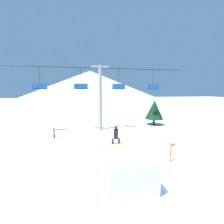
% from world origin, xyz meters
% --- Properties ---
extents(ground_plane, '(220.00, 220.00, 0.00)m').
position_xyz_m(ground_plane, '(0.00, 0.00, 0.00)').
color(ground_plane, white).
extents(mountain_ridge, '(82.25, 82.25, 16.50)m').
position_xyz_m(mountain_ridge, '(0.00, 78.00, 8.25)').
color(mountain_ridge, silver).
rests_on(mountain_ridge, ground_plane).
extents(snow_ramp, '(2.68, 3.81, 1.85)m').
position_xyz_m(snow_ramp, '(-0.84, -0.79, 0.93)').
color(snow_ramp, white).
rests_on(snow_ramp, ground_plane).
extents(snowboarder, '(1.32, 0.32, 1.26)m').
position_xyz_m(snowboarder, '(-1.18, 0.73, 2.47)').
color(snowboarder, yellow).
rests_on(snowboarder, snow_ramp).
extents(chairlift, '(24.47, 0.44, 9.01)m').
position_xyz_m(chairlift, '(-1.13, 11.63, 5.37)').
color(chairlift, '#9E9EA3').
rests_on(chairlift, ground_plane).
extents(pine_tree_near, '(2.89, 2.89, 4.04)m').
position_xyz_m(pine_tree_near, '(7.82, 13.26, 2.51)').
color(pine_tree_near, '#4C3823').
rests_on(pine_tree_near, ground_plane).
extents(trail_marker, '(0.41, 0.10, 1.50)m').
position_xyz_m(trail_marker, '(3.33, 0.98, 0.81)').
color(trail_marker, orange).
rests_on(trail_marker, ground_plane).
extents(distant_skier, '(0.24, 0.24, 1.23)m').
position_xyz_m(distant_skier, '(-6.97, 8.84, 0.67)').
color(distant_skier, black).
rests_on(distant_skier, ground_plane).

